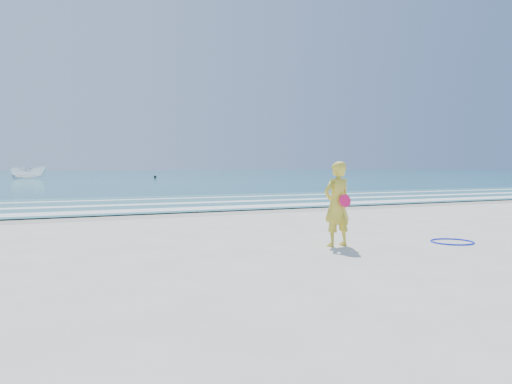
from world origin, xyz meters
name	(u,v)px	position (x,y,z in m)	size (l,w,h in m)	color
ground	(317,254)	(0.00, 0.00, 0.00)	(400.00, 400.00, 0.00)	silver
wet_sand	(185,213)	(0.00, 9.00, 0.00)	(400.00, 2.40, 0.00)	#B2A893
ocean	(57,174)	(0.00, 105.00, 0.02)	(400.00, 190.00, 0.04)	#19727F
shallow	(154,203)	(0.00, 14.00, 0.04)	(400.00, 10.00, 0.01)	#59B7AD
foam_near	(176,209)	(0.00, 10.30, 0.05)	(400.00, 1.40, 0.01)	white
foam_mid	(158,204)	(0.00, 13.20, 0.05)	(400.00, 0.90, 0.01)	white
foam_far	(143,199)	(0.00, 16.50, 0.05)	(400.00, 0.60, 0.01)	white
hoop	(452,242)	(3.51, -0.01, 0.02)	(0.93, 0.93, 0.03)	#0E28FD
boat	(29,172)	(-5.26, 63.27, 0.90)	(1.68, 4.47, 1.73)	white
buoy	(155,177)	(10.36, 58.95, 0.23)	(0.38, 0.38, 0.38)	black
woman	(337,204)	(0.87, 0.62, 0.90)	(0.70, 0.50, 1.80)	gold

